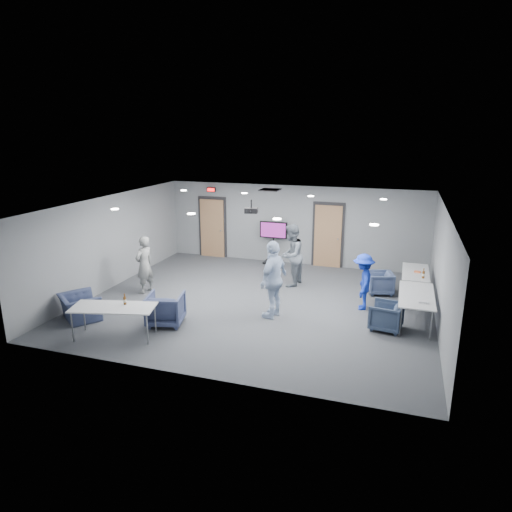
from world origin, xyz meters
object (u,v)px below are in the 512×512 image
(table_front_left, at_px, (113,309))
(projector, at_px, (251,210))
(chair_front_a, at_px, (166,309))
(bottle_right, at_px, (423,275))
(person_a, at_px, (144,265))
(bottle_front, at_px, (125,300))
(tv_stand, at_px, (273,240))
(person_d, at_px, (363,282))
(chair_front_b, at_px, (80,307))
(table_right_a, at_px, (416,273))
(person_b, at_px, (291,255))
(table_right_b, at_px, (417,296))
(chair_right_b, at_px, (386,316))
(chair_right_a, at_px, (380,283))
(person_c, at_px, (274,279))

(table_front_left, height_order, projector, projector)
(chair_front_a, bearing_deg, bottle_right, -165.00)
(person_a, relative_size, bottle_front, 6.37)
(tv_stand, bearing_deg, table_front_left, -104.66)
(person_d, distance_m, chair_front_b, 7.12)
(bottle_front, bearing_deg, projector, 61.50)
(table_right_a, xyz_separation_m, table_front_left, (-6.40, -4.79, 0.00))
(person_a, height_order, chair_front_b, person_a)
(table_right_a, bearing_deg, projector, 105.28)
(bottle_right, xyz_separation_m, tv_stand, (-4.82, 2.50, 0.01))
(person_a, bearing_deg, bottle_right, 115.52)
(person_d, relative_size, tv_stand, 1.00)
(person_b, xyz_separation_m, person_d, (2.21, -1.25, -0.19))
(table_right_b, xyz_separation_m, table_front_left, (-6.40, -2.89, -0.00))
(chair_front_b, bearing_deg, table_right_b, -126.83)
(tv_stand, bearing_deg, bottle_right, -27.44)
(person_b, relative_size, chair_front_b, 1.93)
(person_a, xyz_separation_m, bottle_front, (1.07, -2.58, 0.00))
(person_d, bearing_deg, person_a, -87.82)
(bottle_front, xyz_separation_m, projector, (1.85, 3.40, 1.58))
(table_right_a, distance_m, tv_stand, 5.04)
(person_a, bearing_deg, chair_right_b, 100.35)
(person_b, bearing_deg, tv_stand, -143.16)
(person_b, bearing_deg, table_right_b, 71.12)
(person_d, bearing_deg, table_right_a, 132.28)
(chair_right_a, height_order, projector, projector)
(bottle_right, relative_size, tv_stand, 0.18)
(person_b, xyz_separation_m, chair_right_b, (2.86, -2.37, -0.60))
(person_c, xyz_separation_m, table_right_b, (3.35, 0.66, -0.28))
(person_b, distance_m, chair_right_b, 3.76)
(table_right_b, height_order, table_front_left, same)
(chair_right_a, distance_m, bottle_right, 1.32)
(person_d, height_order, bottle_right, person_d)
(chair_right_a, xyz_separation_m, bottle_front, (-5.31, -4.57, 0.51))
(person_a, distance_m, person_d, 6.04)
(person_b, bearing_deg, person_a, -55.27)
(chair_right_b, height_order, bottle_front, bottle_front)
(chair_front_b, xyz_separation_m, table_right_a, (7.82, 4.19, 0.37))
(person_d, height_order, chair_right_b, person_d)
(person_a, height_order, chair_front_a, person_a)
(chair_front_b, distance_m, bottle_front, 1.72)
(projector, bearing_deg, table_right_a, 3.58)
(table_right_a, distance_m, bottle_front, 7.74)
(person_a, xyz_separation_m, tv_stand, (2.66, 3.97, 0.01))
(person_b, distance_m, person_d, 2.54)
(table_right_b, bearing_deg, bottle_front, 113.42)
(chair_right_a, relative_size, projector, 1.74)
(chair_right_a, bearing_deg, chair_front_b, -72.87)
(person_b, height_order, chair_front_b, person_b)
(chair_front_a, distance_m, bottle_front, 1.07)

